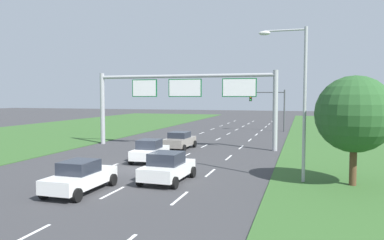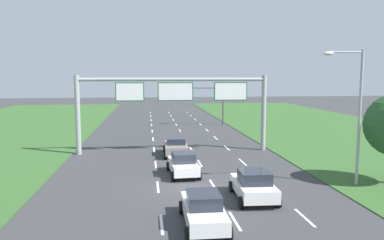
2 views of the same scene
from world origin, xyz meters
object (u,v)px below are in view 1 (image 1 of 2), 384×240
(car_far_ahead, at_px, (150,151))
(sign_gantry, at_px, (185,94))
(car_lead_silver, at_px, (179,140))
(street_lamp, at_px, (298,90))
(car_mid_lane, at_px, (167,167))
(traffic_light_mast, at_px, (270,103))
(roadside_tree_near, at_px, (354,114))
(car_near_red, at_px, (80,177))

(car_far_ahead, height_order, sign_gantry, sign_gantry)
(car_lead_silver, bearing_deg, street_lamp, -43.67)
(car_mid_lane, distance_m, traffic_light_mast, 32.21)
(traffic_light_mast, distance_m, roadside_tree_near, 30.94)
(car_far_ahead, bearing_deg, street_lamp, -22.82)
(car_far_ahead, distance_m, sign_gantry, 9.09)
(car_near_red, xyz_separation_m, roadside_tree_near, (13.12, 5.15, 3.04))
(car_far_ahead, bearing_deg, car_lead_silver, 86.95)
(traffic_light_mast, bearing_deg, car_mid_lane, -95.11)
(car_far_ahead, relative_size, street_lamp, 0.47)
(car_near_red, xyz_separation_m, car_mid_lane, (3.36, 3.36, 0.04))
(sign_gantry, bearing_deg, car_lead_silver, -95.46)
(car_far_ahead, relative_size, roadside_tree_near, 0.69)
(traffic_light_mast, bearing_deg, car_lead_silver, -107.73)
(car_far_ahead, bearing_deg, roadside_tree_near, -19.14)
(sign_gantry, distance_m, traffic_light_mast, 19.28)
(street_lamp, bearing_deg, car_mid_lane, -164.63)
(sign_gantry, bearing_deg, car_far_ahead, -91.02)
(car_far_ahead, bearing_deg, sign_gantry, 86.03)
(car_far_ahead, distance_m, traffic_light_mast, 27.24)
(car_far_ahead, relative_size, traffic_light_mast, 0.72)
(car_near_red, height_order, roadside_tree_near, roadside_tree_near)
(car_far_ahead, bearing_deg, car_near_red, -92.47)
(roadside_tree_near, bearing_deg, car_mid_lane, -169.63)
(traffic_light_mast, bearing_deg, car_near_red, -99.98)
(car_mid_lane, relative_size, roadside_tree_near, 0.69)
(roadside_tree_near, bearing_deg, traffic_light_mast, 102.90)
(traffic_light_mast, bearing_deg, sign_gantry, -108.62)
(car_near_red, bearing_deg, street_lamp, 27.68)
(traffic_light_mast, xyz_separation_m, street_lamp, (4.03, -30.05, 1.21))
(street_lamp, bearing_deg, car_lead_silver, 134.68)
(car_mid_lane, bearing_deg, street_lamp, 17.66)
(car_near_red, distance_m, car_far_ahead, 8.98)
(sign_gantry, bearing_deg, traffic_light_mast, 71.38)
(traffic_light_mast, distance_m, street_lamp, 30.34)
(traffic_light_mast, height_order, street_lamp, street_lamp)
(car_near_red, distance_m, street_lamp, 12.28)
(street_lamp, bearing_deg, car_far_ahead, 160.13)
(car_lead_silver, distance_m, sign_gantry, 4.39)
(car_mid_lane, xyz_separation_m, car_far_ahead, (-3.43, 5.62, -0.02))
(car_near_red, distance_m, traffic_light_mast, 35.98)
(car_far_ahead, distance_m, roadside_tree_near, 14.07)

